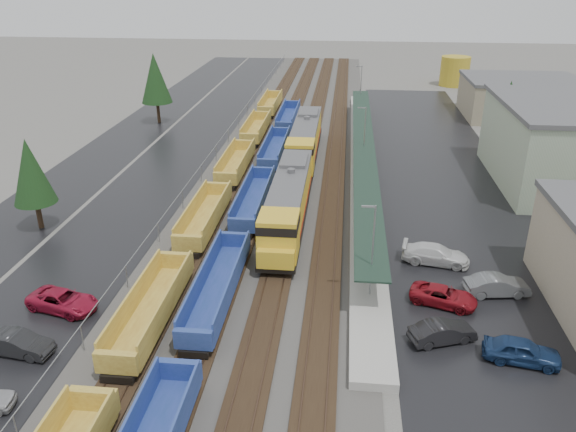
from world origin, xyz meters
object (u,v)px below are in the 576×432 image
parked_car_west_b (18,344)px  parked_car_west_c (63,301)px  locomotive_lead (288,203)px  parked_car_east_e (497,286)px  well_string_blue (239,236)px  parked_car_east_c (436,255)px  parked_car_east_a (443,332)px  parked_car_east_b (443,296)px  storage_tank (455,71)px  locomotive_trail (305,141)px  well_string_yellow (205,217)px  parked_car_east_d (522,351)px

parked_car_west_b → parked_car_west_c: size_ratio=0.87×
locomotive_lead → parked_car_west_b: 26.32m
parked_car_west_b → parked_car_east_e: parked_car_east_e is taller
well_string_blue → parked_car_east_c: well_string_blue is taller
parked_car_west_b → parked_car_west_c: parked_car_west_b is taller
parked_car_east_a → parked_car_east_b: size_ratio=0.92×
storage_tank → parked_car_west_c: 99.17m
storage_tank → parked_car_west_b: storage_tank is taller
locomotive_trail → well_string_yellow: (-8.00, -21.86, -1.42)m
well_string_blue → storage_tank: storage_tank is taller
locomotive_lead → well_string_blue: locomotive_lead is taller
well_string_yellow → parked_car_east_b: bearing=-28.2°
parked_car_west_c → well_string_blue: bearing=-31.0°
locomotive_lead → well_string_yellow: size_ratio=0.20×
parked_car_east_b → parked_car_east_e: bearing=-49.1°
parked_car_east_e → storage_tank: bearing=-15.8°
parked_car_east_b → well_string_yellow: bearing=80.4°
storage_tank → parked_car_east_a: bearing=-99.6°
parked_car_east_c → well_string_yellow: bearing=87.4°
parked_car_west_c → parked_car_east_a: 27.45m
parked_car_west_b → parked_car_east_c: size_ratio=0.82×
locomotive_lead → parked_car_east_c: 14.57m
locomotive_lead → parked_car_east_a: 20.93m
locomotive_lead → well_string_yellow: locomotive_lead is taller
parked_car_east_c → storage_tank: bearing=-0.0°
storage_tank → parked_car_west_b: bearing=-114.5°
parked_car_east_a → parked_car_west_b: bearing=78.3°
parked_car_east_b → parked_car_east_c: 6.45m
well_string_yellow → parked_car_east_e: bearing=-20.6°
parked_car_east_c → parked_car_east_d: size_ratio=1.18×
parked_car_west_c → parked_car_east_d: size_ratio=1.11×
locomotive_lead → parked_car_east_d: 25.20m
well_string_yellow → parked_car_east_e: size_ratio=22.12×
storage_tank → parked_car_east_b: size_ratio=1.21×
locomotive_lead → parked_car_east_c: size_ratio=3.85×
well_string_yellow → parked_car_east_b: (21.03, -11.27, -0.50)m
well_string_blue → parked_car_west_b: (-11.66, -16.49, -0.39)m
locomotive_lead → locomotive_trail: same height
locomotive_trail → storage_tank: 59.43m
parked_car_west_b → parked_car_east_b: size_ratio=0.94×
parked_car_east_b → locomotive_lead: bearing=65.6°
storage_tank → parked_car_west_b: (-43.18, -94.75, -2.24)m
parked_car_east_d → locomotive_lead: bearing=52.7°
locomotive_lead → storage_tank: (27.52, 73.68, 0.40)m
parked_car_east_c → parked_car_east_d: parked_car_east_c is taller
well_string_blue → storage_tank: (31.52, 78.26, 1.85)m
storage_tank → well_string_yellow: bearing=-115.5°
parked_car_west_b → parked_car_east_e: 34.69m
well_string_blue → parked_car_east_e: well_string_blue is taller
parked_car_west_c → parked_car_east_e: (32.49, 5.45, 0.07)m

